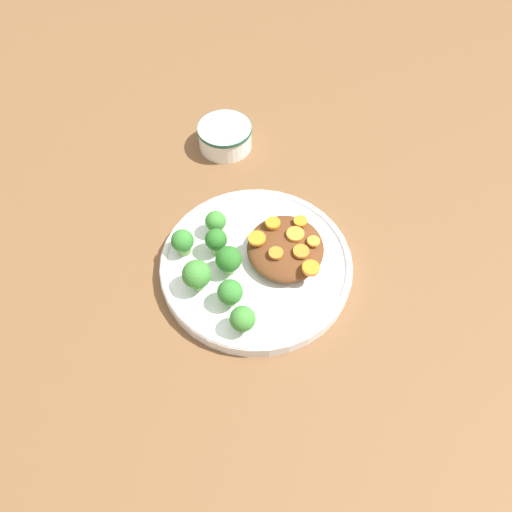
{
  "coord_description": "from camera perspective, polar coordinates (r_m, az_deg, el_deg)",
  "views": [
    {
      "loc": [
        0.42,
        0.03,
        0.64
      ],
      "look_at": [
        0.0,
        0.0,
        0.04
      ],
      "focal_mm": 35.0,
      "sensor_mm": 36.0,
      "label": 1
    }
  ],
  "objects": [
    {
      "name": "ground_plane",
      "position": [
        0.76,
        0.0,
        -1.55
      ],
      "size": [
        4.0,
        4.0,
        0.0
      ],
      "primitive_type": "plane",
      "color": "brown"
    },
    {
      "name": "plate",
      "position": [
        0.75,
        0.0,
        -0.96
      ],
      "size": [
        0.29,
        0.29,
        0.03
      ],
      "color": "white",
      "rests_on": "ground_plane"
    },
    {
      "name": "dip_bowl",
      "position": [
        0.93,
        -3.57,
        13.61
      ],
      "size": [
        0.1,
        0.1,
        0.04
      ],
      "color": "white",
      "rests_on": "ground_plane"
    },
    {
      "name": "stew_mound",
      "position": [
        0.74,
        3.38,
        0.93
      ],
      "size": [
        0.12,
        0.11,
        0.03
      ],
      "primitive_type": "ellipsoid",
      "color": "#5B3319",
      "rests_on": "plate"
    },
    {
      "name": "broccoli_floret_0",
      "position": [
        0.7,
        -6.79,
        -2.17
      ],
      "size": [
        0.04,
        0.04,
        0.05
      ],
      "color": "#759E51",
      "rests_on": "plate"
    },
    {
      "name": "broccoli_floret_1",
      "position": [
        0.75,
        -8.38,
        1.62
      ],
      "size": [
        0.03,
        0.03,
        0.04
      ],
      "color": "#759E51",
      "rests_on": "plate"
    },
    {
      "name": "broccoli_floret_2",
      "position": [
        0.76,
        -4.63,
        3.91
      ],
      "size": [
        0.03,
        0.03,
        0.04
      ],
      "color": "#7FA85B",
      "rests_on": "plate"
    },
    {
      "name": "broccoli_floret_3",
      "position": [
        0.74,
        -4.57,
        1.76
      ],
      "size": [
        0.03,
        0.03,
        0.05
      ],
      "color": "#7FA85B",
      "rests_on": "plate"
    },
    {
      "name": "broccoli_floret_4",
      "position": [
        0.69,
        -2.98,
        -4.21
      ],
      "size": [
        0.04,
        0.04,
        0.05
      ],
      "color": "#7FA85B",
      "rests_on": "plate"
    },
    {
      "name": "broccoli_floret_5",
      "position": [
        0.67,
        -1.54,
        -7.24
      ],
      "size": [
        0.04,
        0.04,
        0.05
      ],
      "color": "#7FA85B",
      "rests_on": "plate"
    },
    {
      "name": "broccoli_floret_6",
      "position": [
        0.71,
        -3.15,
        -0.43
      ],
      "size": [
        0.04,
        0.04,
        0.05
      ],
      "color": "#7FA85B",
      "rests_on": "plate"
    },
    {
      "name": "carrot_slice_0",
      "position": [
        0.72,
        5.18,
        0.51
      ],
      "size": [
        0.02,
        0.02,
        0.01
      ],
      "primitive_type": "cylinder",
      "color": "orange",
      "rests_on": "stew_mound"
    },
    {
      "name": "carrot_slice_1",
      "position": [
        0.75,
        1.94,
        3.76
      ],
      "size": [
        0.02,
        0.02,
        0.01
      ],
      "primitive_type": "cylinder",
      "color": "orange",
      "rests_on": "stew_mound"
    },
    {
      "name": "carrot_slice_2",
      "position": [
        0.72,
        2.29,
        0.34
      ],
      "size": [
        0.02,
        0.02,
        0.0
      ],
      "primitive_type": "cylinder",
      "color": "orange",
      "rests_on": "stew_mound"
    },
    {
      "name": "carrot_slice_3",
      "position": [
        0.74,
        4.52,
        2.5
      ],
      "size": [
        0.03,
        0.03,
        0.01
      ],
      "primitive_type": "cylinder",
      "color": "orange",
      "rests_on": "stew_mound"
    },
    {
      "name": "carrot_slice_4",
      "position": [
        0.75,
        5.09,
        3.98
      ],
      "size": [
        0.02,
        0.02,
        0.0
      ],
      "primitive_type": "cylinder",
      "color": "orange",
      "rests_on": "stew_mound"
    },
    {
      "name": "carrot_slice_5",
      "position": [
        0.73,
        0.1,
        2.02
      ],
      "size": [
        0.03,
        0.03,
        0.01
      ],
      "primitive_type": "cylinder",
      "color": "orange",
      "rests_on": "stew_mound"
    },
    {
      "name": "carrot_slice_6",
      "position": [
        0.7,
        6.29,
        -1.38
      ],
      "size": [
        0.03,
        0.03,
        0.01
      ],
      "primitive_type": "cylinder",
      "color": "orange",
      "rests_on": "stew_mound"
    },
    {
      "name": "carrot_slice_7",
      "position": [
        0.73,
        6.59,
        1.69
      ],
      "size": [
        0.02,
        0.02,
        0.0
      ],
      "primitive_type": "cylinder",
      "color": "orange",
      "rests_on": "stew_mound"
    }
  ]
}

